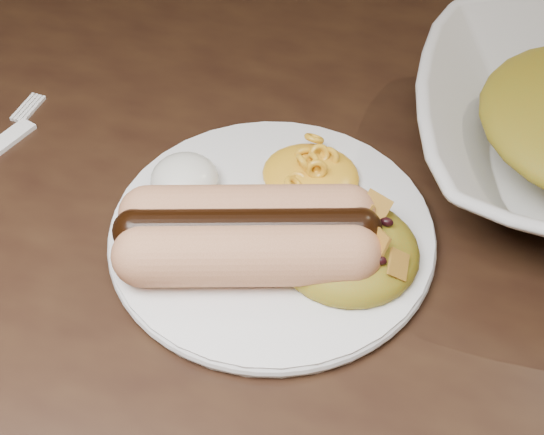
% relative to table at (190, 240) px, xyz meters
% --- Properties ---
extents(table, '(1.60, 0.90, 0.75)m').
position_rel_table_xyz_m(table, '(0.00, 0.00, 0.00)').
color(table, black).
rests_on(table, floor).
extents(plate, '(0.25, 0.25, 0.01)m').
position_rel_table_xyz_m(plate, '(0.09, -0.05, 0.10)').
color(plate, white).
rests_on(plate, table).
extents(hotdog, '(0.15, 0.12, 0.04)m').
position_rel_table_xyz_m(hotdog, '(0.09, -0.08, 0.13)').
color(hotdog, '#ECA577').
rests_on(hotdog, plate).
extents(mac_and_cheese, '(0.09, 0.09, 0.03)m').
position_rel_table_xyz_m(mac_and_cheese, '(0.10, 0.00, 0.12)').
color(mac_and_cheese, gold).
rests_on(mac_and_cheese, plate).
extents(sour_cream, '(0.06, 0.06, 0.03)m').
position_rel_table_xyz_m(sour_cream, '(0.02, -0.03, 0.12)').
color(sour_cream, silver).
rests_on(sour_cream, plate).
extents(taco_salad, '(0.10, 0.09, 0.04)m').
position_rel_table_xyz_m(taco_salad, '(0.15, -0.06, 0.12)').
color(taco_salad, '#BC5003').
rests_on(taco_salad, plate).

